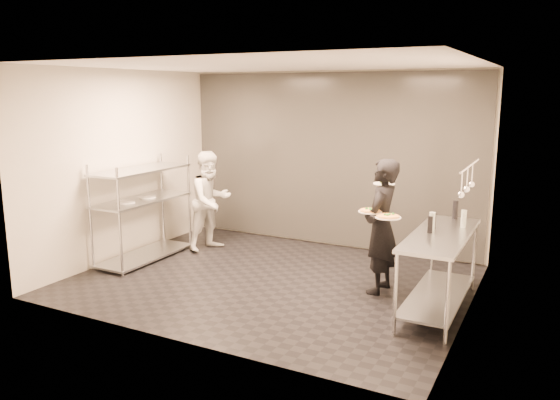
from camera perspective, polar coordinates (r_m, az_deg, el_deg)
The scene contains 13 objects.
room_shell at distance 8.05m, azimuth 2.95°, elevation 3.58°, with size 5.00×4.00×2.80m.
pass_rack at distance 8.35m, azimuth -14.14°, elevation -0.88°, with size 0.60×1.60×1.50m.
prep_counter at distance 6.46m, azimuth 16.32°, elevation -5.87°, with size 0.60×1.80×0.92m.
utensil_rail at distance 6.22m, azimuth 19.03°, elevation 2.02°, with size 0.07×1.20×0.31m.
waiter at distance 6.86m, azimuth 10.51°, elevation -2.74°, with size 0.61×0.40×1.68m, color black.
chef at distance 8.66m, azimuth -7.26°, elevation -0.08°, with size 0.76×0.59×1.57m, color silver.
pizza_plate_near at distance 6.67m, azimuth 9.41°, elevation -1.13°, with size 0.29×0.29×0.05m.
pizza_plate_far at distance 6.54m, azimuth 11.21°, elevation -1.71°, with size 0.31×0.31×0.05m.
salad_plate at distance 7.04m, azimuth 10.83°, elevation 1.84°, with size 0.27×0.27×0.07m.
pos_monitor at distance 6.45m, azimuth 15.59°, elevation -2.26°, with size 0.05×0.27×0.19m, color black.
bottle_green at distance 6.35m, azimuth 15.60°, elevation -2.28°, with size 0.07×0.07×0.23m, color #94A294.
bottle_clear at distance 6.70m, azimuth 18.63°, elevation -1.87°, with size 0.06×0.06×0.21m, color #94A294.
bottle_dark at distance 7.12m, azimuth 17.85°, elevation -0.97°, with size 0.07×0.07×0.23m, color black.
Camera 1 is at (3.30, -6.08, 2.49)m, focal length 35.00 mm.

